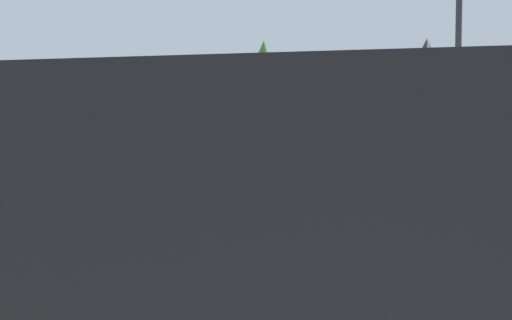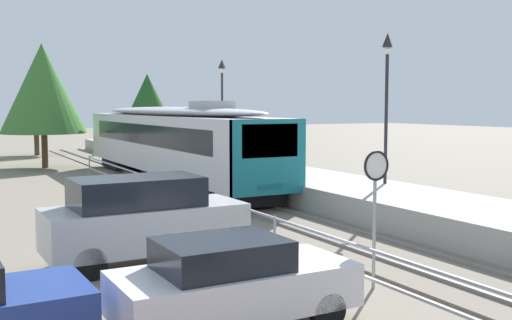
{
  "view_description": "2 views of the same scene",
  "coord_description": "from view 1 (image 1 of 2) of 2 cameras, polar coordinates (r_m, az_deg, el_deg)",
  "views": [
    {
      "loc": [
        3.29,
        5.3,
        2.6
      ],
      "look_at": [
        0.0,
        19.06,
        1.8
      ],
      "focal_mm": 42.0,
      "sensor_mm": 36.0,
      "label": 1
    },
    {
      "loc": [
        -9.9,
        0.52,
        3.69
      ],
      "look_at": [
        0.0,
        19.06,
        1.8
      ],
      "focal_mm": 42.5,
      "sensor_mm": 36.0,
      "label": 2
    }
  ],
  "objects": [
    {
      "name": "tree_behind_station_far",
      "position": [
        43.13,
        -6.65,
        6.01
      ],
      "size": [
        4.02,
        4.02,
        7.23
      ],
      "color": "brown",
      "rests_on": "ground"
    },
    {
      "name": "platform_lamp_mid_platform",
      "position": [
        12.31,
        18.76,
        12.52
      ],
      "size": [
        0.34,
        0.34,
        5.35
      ],
      "color": "#232328",
      "rests_on": "station_platform"
    },
    {
      "name": "track_rails",
      "position": [
        17.21,
        2.29,
        -5.34
      ],
      "size": [
        3.2,
        60.0,
        0.14
      ],
      "color": "slate",
      "rests_on": "ground"
    },
    {
      "name": "tree_behind_carpark",
      "position": [
        43.17,
        4.93,
        5.5
      ],
      "size": [
        3.94,
        3.94,
        6.61
      ],
      "color": "brown",
      "rests_on": "ground"
    },
    {
      "name": "tree_distant_centre",
      "position": [
        33.64,
        0.74,
        6.82
      ],
      "size": [
        4.98,
        4.98,
        7.34
      ],
      "color": "brown",
      "rests_on": "ground"
    },
    {
      "name": "commuter_train",
      "position": [
        22.51,
        5.05,
        2.07
      ],
      "size": [
        2.82,
        19.23,
        3.74
      ],
      "color": "silver",
      "rests_on": "track_rails"
    },
    {
      "name": "platform_lamp_far_end",
      "position": [
        26.06,
        15.93,
        7.57
      ],
      "size": [
        0.34,
        0.34,
        5.35
      ],
      "color": "#232328",
      "rests_on": "station_platform"
    },
    {
      "name": "station_platform",
      "position": [
        16.84,
        13.24,
        -4.18
      ],
      "size": [
        3.9,
        60.0,
        0.9
      ],
      "primitive_type": "cube",
      "color": "#A8A59E",
      "rests_on": "ground"
    },
    {
      "name": "tree_distant_left",
      "position": [
        44.29,
        17.0,
        4.87
      ],
      "size": [
        4.56,
        4.56,
        6.33
      ],
      "color": "brown",
      "rests_on": "ground"
    },
    {
      "name": "ground_plane",
      "position": [
        18.03,
        -7.14,
        -5.07
      ],
      "size": [
        160.0,
        160.0,
        0.0
      ],
      "primitive_type": "plane",
      "color": "slate"
    }
  ]
}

